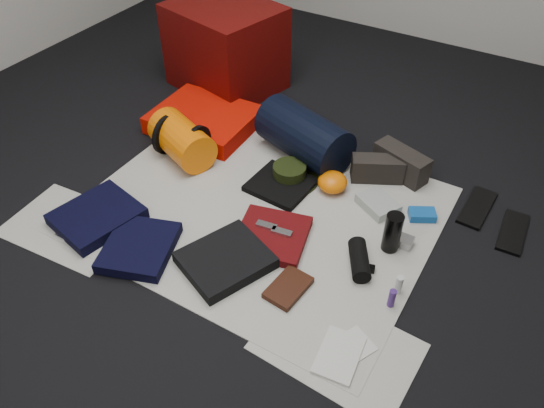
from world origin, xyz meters
The scene contains 37 objects.
floor centered at (0.00, 0.00, -0.01)m, with size 4.50×4.50×0.02m, color black.
newspaper_mat centered at (0.00, 0.00, 0.00)m, with size 1.60×1.30×0.01m, color silver.
newspaper_sheet_front_left centered at (-0.70, -0.55, 0.00)m, with size 0.58×0.40×0.00m, color silver.
newspaper_sheet_front_right centered at (0.65, -0.50, 0.00)m, with size 0.58×0.40×0.00m, color silver.
red_cabinet centered at (-0.81, 0.92, 0.26)m, with size 0.62×0.52×0.52m, color #540806.
sleeping_pad centered at (-0.65, 0.44, 0.06)m, with size 0.55×0.45×0.10m, color red.
stuff_sack centered at (-0.57, 0.15, 0.11)m, with size 0.21×0.21×0.37m, color #EA6503.
sack_strap_left centered at (-0.67, 0.15, 0.11)m, with size 0.22×0.22×0.03m, color black.
sack_strap_right centered at (-0.47, 0.15, 0.11)m, with size 0.22×0.22×0.03m, color black.
navy_duffel centered at (-0.02, 0.49, 0.14)m, with size 0.26×0.26×0.50m, color black.
boonie_brim centered at (0.01, 0.27, 0.01)m, with size 0.30×0.30×0.01m, color black.
boonie_crown centered at (0.01, 0.27, 0.05)m, with size 0.17×0.17×0.07m, color black.
hiking_boot_left centered at (0.39, 0.50, 0.07)m, with size 0.26×0.10×0.13m, color black.
hiking_boot_right centered at (0.48, 0.60, 0.08)m, with size 0.29×0.11×0.15m, color black.
flip_flop_left centered at (0.90, 0.54, 0.01)m, with size 0.11×0.30×0.02m, color black.
flip_flop_right centered at (1.08, 0.46, 0.01)m, with size 0.11×0.29×0.02m, color black.
trousers_navy_a centered at (-0.61, -0.46, 0.03)m, with size 0.32×0.36×0.06m, color black.
trousers_navy_b centered at (-0.31, -0.51, 0.03)m, with size 0.29×0.33×0.05m, color black.
trousers_charcoal centered at (0.06, -0.38, 0.03)m, with size 0.31×0.35×0.05m, color black.
black_tshirt centered at (0.00, 0.19, 0.02)m, with size 0.29×0.27×0.03m, color black.
red_shirt centered at (0.15, -0.14, 0.03)m, with size 0.31×0.31×0.04m, color #52090B.
orange_stuff_sack centered at (0.23, 0.31, 0.05)m, with size 0.15×0.15×0.10m, color #EA6503.
first_aid_pouch centered at (0.48, 0.30, 0.03)m, with size 0.19×0.14×0.05m, color gray.
water_bottle centered at (0.63, 0.08, 0.10)m, with size 0.08×0.08×0.19m, color black.
speaker centered at (0.56, -0.09, 0.05)m, with size 0.08×0.08×0.20m, color black.
compact_camera centered at (0.66, 0.13, 0.03)m, with size 0.11×0.06×0.04m, color #AFAFB4.
cyan_case centered at (0.69, 0.34, 0.03)m, with size 0.12×0.08×0.04m, color #104F9B.
toiletry_purple centered at (0.75, -0.22, 0.05)m, with size 0.03×0.03×0.09m, color #3F216A.
toiletry_clear centered at (0.75, -0.14, 0.05)m, with size 0.03×0.03×0.09m, color silver.
paperback_book centered at (0.36, -0.36, 0.02)m, with size 0.13×0.20×0.03m, color black.
map_booklet centered at (0.67, -0.54, 0.01)m, with size 0.15×0.22×0.01m, color beige.
map_printout centered at (0.70, -0.48, 0.01)m, with size 0.13×0.16×0.01m, color beige.
sunglasses centered at (0.59, -0.10, 0.02)m, with size 0.09×0.03×0.02m, color black.
key_cluster centered at (-0.67, -0.60, 0.01)m, with size 0.07×0.07×0.01m, color #AFAFB4.
tape_roll centered at (0.02, 0.22, 0.05)m, with size 0.05×0.05×0.04m, color silver.
energy_bar_a centered at (0.11, -0.12, 0.05)m, with size 0.10×0.04×0.01m, color #AFAFB4.
energy_bar_b centered at (0.19, -0.12, 0.05)m, with size 0.10×0.04×0.01m, color #AFAFB4.
Camera 1 is at (1.01, -1.59, 1.73)m, focal length 35.00 mm.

